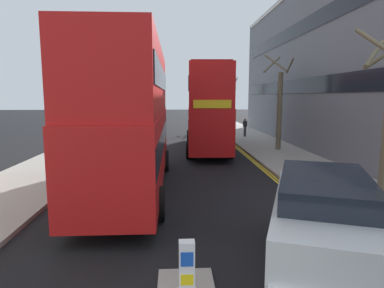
# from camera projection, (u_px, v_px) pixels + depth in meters

# --- Properties ---
(sidewalk_right) EXTENTS (4.00, 80.00, 0.14)m
(sidewalk_right) POSITION_uv_depth(u_px,v_px,m) (293.00, 161.00, 18.91)
(sidewalk_right) COLOR #9E9991
(sidewalk_right) RESTS_ON ground
(sidewalk_left) EXTENTS (4.00, 80.00, 0.14)m
(sidewalk_left) POSITION_uv_depth(u_px,v_px,m) (60.00, 163.00, 18.23)
(sidewalk_left) COLOR #9E9991
(sidewalk_left) RESTS_ON ground
(kerb_line_outer) EXTENTS (0.10, 56.00, 0.01)m
(kerb_line_outer) POSITION_uv_depth(u_px,v_px,m) (266.00, 170.00, 16.83)
(kerb_line_outer) COLOR yellow
(kerb_line_outer) RESTS_ON ground
(kerb_line_inner) EXTENTS (0.10, 56.00, 0.01)m
(kerb_line_inner) POSITION_uv_depth(u_px,v_px,m) (263.00, 170.00, 16.82)
(kerb_line_inner) COLOR yellow
(kerb_line_inner) RESTS_ON ground
(keep_left_bollard) EXTENTS (0.36, 0.28, 1.11)m
(keep_left_bollard) POSITION_uv_depth(u_px,v_px,m) (187.00, 273.00, 5.89)
(keep_left_bollard) COLOR silver
(keep_left_bollard) RESTS_ON traffic_island
(double_decker_bus_away) EXTENTS (2.81, 10.81, 5.64)m
(double_decker_bus_away) POSITION_uv_depth(u_px,v_px,m) (130.00, 114.00, 12.87)
(double_decker_bus_away) COLOR red
(double_decker_bus_away) RESTS_ON ground
(double_decker_bus_oncoming) EXTENTS (3.15, 10.90, 5.64)m
(double_decker_bus_oncoming) POSITION_uv_depth(u_px,v_px,m) (207.00, 106.00, 22.80)
(double_decker_bus_oncoming) COLOR red
(double_decker_bus_oncoming) RESTS_ON ground
(taxi_minivan) EXTENTS (3.42, 5.16, 2.12)m
(taxi_minivan) POSITION_uv_depth(u_px,v_px,m) (324.00, 230.00, 6.64)
(taxi_minivan) COLOR silver
(taxi_minivan) RESTS_ON ground
(pedestrian_far) EXTENTS (0.34, 0.22, 1.62)m
(pedestrian_far) POSITION_uv_depth(u_px,v_px,m) (245.00, 127.00, 29.53)
(pedestrian_far) COLOR #2D2D38
(pedestrian_far) RESTS_ON sidewalk_right
(street_tree_near) EXTENTS (1.81, 2.31, 6.25)m
(street_tree_near) POSITION_uv_depth(u_px,v_px,m) (279.00, 106.00, 22.18)
(street_tree_near) COLOR #6B6047
(street_tree_near) RESTS_ON sidewalk_right
(street_tree_mid) EXTENTS (1.68, 1.65, 5.74)m
(street_tree_mid) POSITION_uv_depth(u_px,v_px,m) (229.00, 105.00, 40.30)
(street_tree_mid) COLOR #6B6047
(street_tree_mid) RESTS_ON sidewalk_right
(townhouse_terrace_right) EXTENTS (10.08, 28.00, 11.57)m
(townhouse_terrace_right) POSITION_uv_depth(u_px,v_px,m) (355.00, 68.00, 25.24)
(townhouse_terrace_right) COLOR slate
(townhouse_terrace_right) RESTS_ON ground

